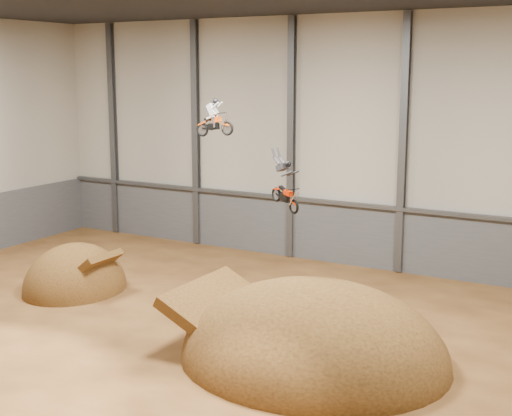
# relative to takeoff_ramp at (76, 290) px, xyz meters

# --- Properties ---
(floor) EXTENTS (40.00, 40.00, 0.00)m
(floor) POSITION_rel_takeoff_ramp_xyz_m (9.80, -3.54, 0.00)
(floor) COLOR #4E2E15
(floor) RESTS_ON ground
(back_wall) EXTENTS (40.00, 0.10, 14.00)m
(back_wall) POSITION_rel_takeoff_ramp_xyz_m (9.80, 11.46, 7.00)
(back_wall) COLOR #AFAA9B
(back_wall) RESTS_ON ground
(lower_band_back) EXTENTS (39.80, 0.18, 3.50)m
(lower_band_back) POSITION_rel_takeoff_ramp_xyz_m (9.80, 11.36, 1.75)
(lower_band_back) COLOR #4F5257
(lower_band_back) RESTS_ON ground
(steel_rail) EXTENTS (39.80, 0.35, 0.20)m
(steel_rail) POSITION_rel_takeoff_ramp_xyz_m (9.80, 11.21, 3.55)
(steel_rail) COLOR #47494F
(steel_rail) RESTS_ON lower_band_back
(steel_column_0) EXTENTS (0.40, 0.36, 13.90)m
(steel_column_0) POSITION_rel_takeoff_ramp_xyz_m (-6.87, 11.26, 7.00)
(steel_column_0) COLOR #47494F
(steel_column_0) RESTS_ON ground
(steel_column_1) EXTENTS (0.40, 0.36, 13.90)m
(steel_column_1) POSITION_rel_takeoff_ramp_xyz_m (-0.20, 11.26, 7.00)
(steel_column_1) COLOR #47494F
(steel_column_1) RESTS_ON ground
(steel_column_2) EXTENTS (0.40, 0.36, 13.90)m
(steel_column_2) POSITION_rel_takeoff_ramp_xyz_m (6.46, 11.26, 7.00)
(steel_column_2) COLOR #47494F
(steel_column_2) RESTS_ON ground
(steel_column_3) EXTENTS (0.40, 0.36, 13.90)m
(steel_column_3) POSITION_rel_takeoff_ramp_xyz_m (13.13, 11.26, 7.00)
(steel_column_3) COLOR #47494F
(steel_column_3) RESTS_ON ground
(takeoff_ramp) EXTENTS (4.81, 5.55, 4.81)m
(takeoff_ramp) POSITION_rel_takeoff_ramp_xyz_m (0.00, 0.00, 0.00)
(takeoff_ramp) COLOR #3F260F
(takeoff_ramp) RESTS_ON ground
(landing_ramp) EXTENTS (10.52, 9.30, 6.07)m
(landing_ramp) POSITION_rel_takeoff_ramp_xyz_m (14.21, -2.11, 0.00)
(landing_ramp) COLOR #3F260F
(landing_ramp) RESTS_ON ground
(fmx_rider_a) EXTENTS (2.18, 0.89, 1.96)m
(fmx_rider_a) POSITION_rel_takeoff_ramp_xyz_m (7.72, 1.22, 8.95)
(fmx_rider_a) COLOR #E24C0C
(fmx_rider_b) EXTENTS (2.91, 2.01, 2.65)m
(fmx_rider_b) POSITION_rel_takeoff_ramp_xyz_m (12.07, -0.48, 6.57)
(fmx_rider_b) COLOR #C32100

